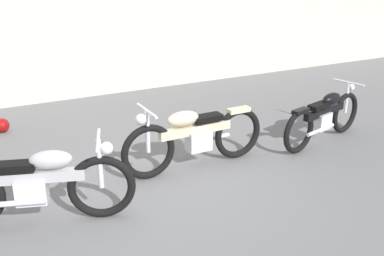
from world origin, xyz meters
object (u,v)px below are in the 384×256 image
(motorcycle_silver, at_px, (38,185))
(motorcycle_black, at_px, (324,117))
(helmet, at_px, (2,125))
(motorcycle_cream, at_px, (194,136))

(motorcycle_silver, relative_size, motorcycle_black, 1.09)
(helmet, bearing_deg, motorcycle_black, -31.29)
(motorcycle_cream, bearing_deg, motorcycle_black, 176.38)
(motorcycle_silver, xyz_separation_m, motorcycle_black, (4.42, 0.41, -0.04))
(motorcycle_cream, height_order, motorcycle_black, motorcycle_cream)
(helmet, relative_size, motorcycle_silver, 0.12)
(helmet, height_order, motorcycle_silver, motorcycle_silver)
(motorcycle_black, bearing_deg, motorcycle_cream, 162.98)
(helmet, xyz_separation_m, motorcycle_black, (4.51, -2.74, 0.30))
(motorcycle_silver, bearing_deg, helmet, 109.24)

